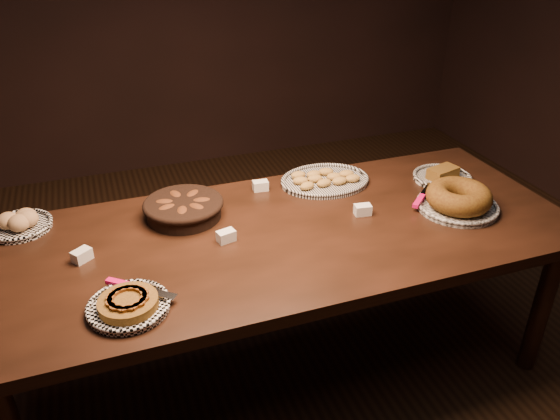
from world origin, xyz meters
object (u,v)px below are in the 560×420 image
object	(u,v)px
madeleine_platter	(324,180)
bundt_cake_plate	(458,199)
buffet_table	(285,246)
apple_tart_plate	(129,304)

from	to	relation	value
madeleine_platter	bundt_cake_plate	size ratio (longest dim) A/B	1.05
buffet_table	madeleine_platter	size ratio (longest dim) A/B	5.65
madeleine_platter	apple_tart_plate	bearing A→B (deg)	-122.85
apple_tart_plate	madeleine_platter	distance (m)	1.17
buffet_table	apple_tart_plate	world-z (taller)	apple_tart_plate
apple_tart_plate	buffet_table	bearing A→B (deg)	14.37
madeleine_platter	bundt_cake_plate	world-z (taller)	bundt_cake_plate
buffet_table	bundt_cake_plate	bearing A→B (deg)	-6.13
apple_tart_plate	bundt_cake_plate	size ratio (longest dim) A/B	0.73
buffet_table	bundt_cake_plate	world-z (taller)	bundt_cake_plate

